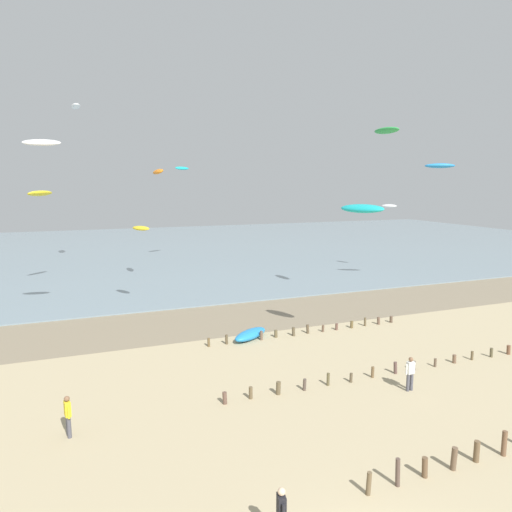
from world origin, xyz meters
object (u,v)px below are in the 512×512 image
(kite_aloft_2, at_px, (141,228))
(kite_aloft_5, at_px, (76,106))
(kite_aloft_0, at_px, (362,209))
(kite_aloft_1, at_px, (40,193))
(kite_aloft_3, at_px, (41,143))
(kite_aloft_4, at_px, (158,172))
(kite_aloft_10, at_px, (389,206))
(person_nearest_camera, at_px, (410,373))
(kite_aloft_6, at_px, (182,168))
(person_left_flank, at_px, (68,415))
(kite_aloft_9, at_px, (440,166))
(grounded_kite, at_px, (250,334))
(kite_aloft_8, at_px, (387,131))

(kite_aloft_2, bearing_deg, kite_aloft_5, -14.00)
(kite_aloft_0, xyz_separation_m, kite_aloft_1, (-18.79, 23.64, 0.57))
(kite_aloft_3, distance_m, kite_aloft_4, 13.85)
(kite_aloft_1, distance_m, kite_aloft_10, 35.83)
(person_nearest_camera, distance_m, kite_aloft_6, 41.28)
(kite_aloft_5, bearing_deg, person_left_flank, 174.60)
(kite_aloft_9, bearing_deg, grounded_kite, -133.72)
(kite_aloft_0, distance_m, kite_aloft_9, 18.80)
(person_left_flank, relative_size, grounded_kite, 0.58)
(kite_aloft_10, bearing_deg, kite_aloft_9, 147.86)
(person_nearest_camera, bearing_deg, kite_aloft_5, 110.73)
(person_left_flank, distance_m, kite_aloft_2, 19.83)
(kite_aloft_0, distance_m, kite_aloft_3, 20.51)
(grounded_kite, bearing_deg, person_nearest_camera, 81.58)
(person_left_flank, height_order, kite_aloft_0, kite_aloft_0)
(kite_aloft_5, distance_m, kite_aloft_10, 35.81)
(kite_aloft_8, distance_m, kite_aloft_10, 17.50)
(person_left_flank, height_order, kite_aloft_10, kite_aloft_10)
(kite_aloft_10, bearing_deg, kite_aloft_6, 32.95)
(kite_aloft_9, bearing_deg, kite_aloft_2, -158.37)
(grounded_kite, height_order, kite_aloft_9, kite_aloft_9)
(kite_aloft_5, bearing_deg, kite_aloft_10, -113.97)
(kite_aloft_5, relative_size, kite_aloft_9, 1.09)
(grounded_kite, bearing_deg, kite_aloft_6, -127.40)
(kite_aloft_8, bearing_deg, person_left_flank, -68.42)
(kite_aloft_5, xyz_separation_m, kite_aloft_9, (30.48, -21.10, -6.59))
(kite_aloft_3, distance_m, kite_aloft_6, 27.72)
(person_nearest_camera, xyz_separation_m, kite_aloft_3, (-16.56, 15.86, 11.65))
(kite_aloft_0, bearing_deg, kite_aloft_8, -68.94)
(kite_aloft_0, xyz_separation_m, kite_aloft_4, (-8.56, 20.27, 2.54))
(kite_aloft_1, bearing_deg, kite_aloft_5, 19.52)
(kite_aloft_4, xyz_separation_m, kite_aloft_10, (25.35, -0.52, -3.54))
(kite_aloft_1, relative_size, kite_aloft_3, 1.16)
(kite_aloft_0, relative_size, kite_aloft_1, 1.05)
(kite_aloft_3, relative_size, kite_aloft_10, 1.26)
(kite_aloft_0, bearing_deg, kite_aloft_10, -65.82)
(kite_aloft_1, bearing_deg, grounded_kite, -102.92)
(kite_aloft_6, xyz_separation_m, kite_aloft_8, (10.12, -26.68, 2.13))
(person_left_flank, bearing_deg, kite_aloft_9, 25.53)
(kite_aloft_8, height_order, kite_aloft_9, kite_aloft_8)
(grounded_kite, xyz_separation_m, kite_aloft_5, (-9.67, 27.80, 17.89))
(kite_aloft_5, distance_m, kite_aloft_8, 33.25)
(kite_aloft_0, distance_m, kite_aloft_4, 22.15)
(person_nearest_camera, height_order, kite_aloft_3, kite_aloft_3)
(person_left_flank, bearing_deg, kite_aloft_8, 26.60)
(grounded_kite, height_order, kite_aloft_2, kite_aloft_2)
(person_nearest_camera, bearing_deg, kite_aloft_9, 45.70)
(kite_aloft_4, distance_m, kite_aloft_6, 14.38)
(person_nearest_camera, bearing_deg, kite_aloft_6, 93.58)
(kite_aloft_1, distance_m, kite_aloft_5, 12.63)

